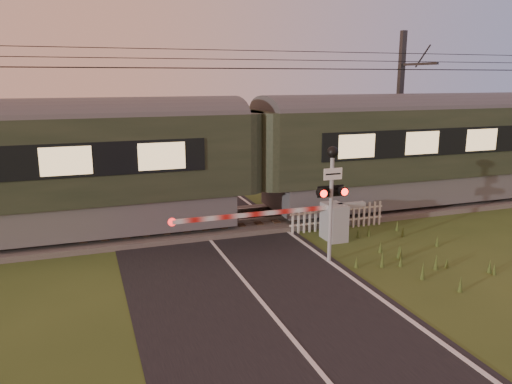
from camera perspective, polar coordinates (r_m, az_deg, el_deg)
name	(u,v)px	position (r m, az deg, el deg)	size (l,w,h in m)	color
ground	(261,302)	(12.10, 0.60, -12.48)	(160.00, 160.00, 0.00)	#31451A
road	(265,306)	(11.90, 1.08, -12.87)	(6.00, 140.00, 0.03)	black
track_bed	(199,225)	(17.92, -6.57, -3.77)	(140.00, 3.40, 0.39)	#47423D
overhead_wires	(194,61)	(17.18, -7.07, 14.62)	(120.00, 0.62, 0.62)	black
train	(250,157)	(17.92, -0.65, 4.00)	(45.60, 3.14, 4.26)	slate
boom_gate	(327,221)	(16.36, 8.14, -3.25)	(6.50, 0.92, 1.23)	gray
crossing_signal	(332,184)	(14.04, 8.64, 0.95)	(0.85, 0.35, 3.36)	gray
picket_fence	(337,217)	(17.67, 9.30, -2.84)	(3.62, 0.07, 0.87)	silver
catenary_mast	(400,111)	(23.35, 16.12, 8.85)	(0.23, 2.46, 7.18)	#2D2D30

